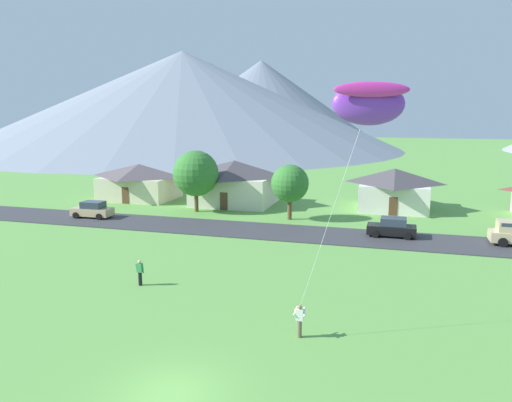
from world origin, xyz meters
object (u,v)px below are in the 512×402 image
at_px(tree_left_of_center, 196,173).
at_px(parked_car_tan_west_end, 92,210).
at_px(house_leftmost, 139,181).
at_px(parked_car_black_mid_west, 392,228).
at_px(house_right_center, 235,182).
at_px(tree_center, 290,183).
at_px(house_left_center, 394,188).
at_px(kite_flyer_with_kite, 368,105).
at_px(watcher_person, 140,272).
at_px(soccer_ball, 296,310).

distance_m(tree_left_of_center, parked_car_tan_west_end, 11.49).
xyz_separation_m(house_leftmost, parked_car_black_mid_west, (31.09, -11.20, -1.43)).
xyz_separation_m(house_right_center, tree_center, (8.17, -6.61, 1.02)).
distance_m(house_leftmost, tree_center, 21.88).
height_order(tree_left_of_center, parked_car_tan_west_end, tree_left_of_center).
bearing_deg(house_right_center, house_left_center, 6.49).
height_order(parked_car_black_mid_west, kite_flyer_with_kite, kite_flyer_with_kite).
distance_m(house_left_center, kite_flyer_with_kite, 33.40).
height_order(tree_center, parked_car_tan_west_end, tree_center).
distance_m(house_right_center, watcher_person, 28.72).
bearing_deg(parked_car_tan_west_end, tree_center, 14.36).
bearing_deg(parked_car_tan_west_end, kite_flyer_with_kite, -32.51).
height_order(parked_car_tan_west_end, parked_car_black_mid_west, same).
xyz_separation_m(house_right_center, tree_left_of_center, (-2.64, -5.49, 1.54)).
bearing_deg(house_right_center, soccer_ball, -65.48).
bearing_deg(parked_car_black_mid_west, tree_center, 155.58).
xyz_separation_m(house_leftmost, house_right_center, (12.66, 0.08, 0.41)).
bearing_deg(tree_center, watcher_person, -102.83).
height_order(house_leftmost, soccer_ball, house_leftmost).
bearing_deg(house_right_center, tree_left_of_center, -115.67).
distance_m(house_right_center, kite_flyer_with_kite, 35.67).
bearing_deg(tree_center, parked_car_black_mid_west, -24.42).
relative_size(tree_center, parked_car_black_mid_west, 1.35).
xyz_separation_m(house_leftmost, house_left_center, (31.03, 2.17, 0.10)).
relative_size(house_leftmost, tree_left_of_center, 1.39).
bearing_deg(house_left_center, tree_left_of_center, -160.16).
relative_size(watcher_person, soccer_ball, 6.98).
height_order(house_leftmost, kite_flyer_with_kite, kite_flyer_with_kite).
bearing_deg(soccer_ball, house_right_center, 114.52).
relative_size(tree_left_of_center, soccer_ball, 28.24).
distance_m(house_leftmost, tree_left_of_center, 11.55).
xyz_separation_m(house_leftmost, tree_left_of_center, (10.02, -5.41, 1.95)).
relative_size(house_right_center, tree_left_of_center, 1.45).
relative_size(tree_center, parked_car_tan_west_end, 1.34).
bearing_deg(tree_left_of_center, house_left_center, 19.84).
xyz_separation_m(house_leftmost, watcher_person, (15.85, -28.41, -1.42)).
xyz_separation_m(house_left_center, kite_flyer_with_kite, (-1.23, -32.17, 8.92)).
distance_m(parked_car_tan_west_end, watcher_person, 22.43).
bearing_deg(parked_car_black_mid_west, tree_left_of_center, 164.65).
xyz_separation_m(house_leftmost, parked_car_tan_west_end, (0.97, -11.62, -1.43)).
height_order(house_left_center, parked_car_black_mid_west, house_left_center).
bearing_deg(parked_car_black_mid_west, house_right_center, 148.55).
distance_m(tree_center, parked_car_black_mid_west, 11.62).
bearing_deg(soccer_ball, watcher_person, 171.85).
bearing_deg(house_left_center, kite_flyer_with_kite, -92.19).
distance_m(house_left_center, soccer_ball, 32.50).
distance_m(tree_center, watcher_person, 22.61).
relative_size(tree_center, watcher_person, 3.39).
height_order(house_right_center, soccer_ball, house_right_center).
relative_size(house_leftmost, tree_center, 1.66).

